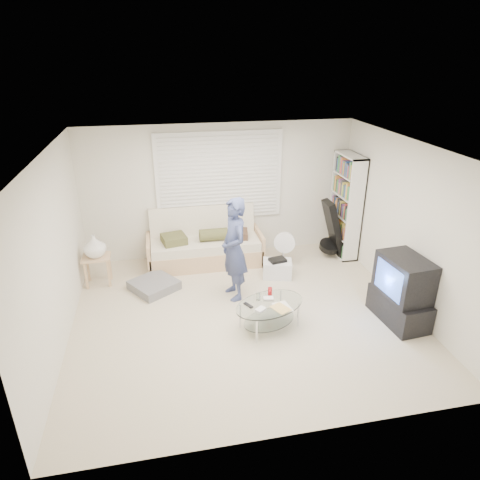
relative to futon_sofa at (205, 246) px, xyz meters
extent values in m
plane|color=beige|center=(0.35, -1.87, -0.34)|extent=(5.00, 5.00, 0.00)
cube|color=silver|center=(0.35, 0.38, 0.91)|extent=(5.00, 0.02, 2.50)
cube|color=silver|center=(0.35, -4.12, 0.91)|extent=(5.00, 0.02, 2.50)
cube|color=silver|center=(-2.15, -1.87, 0.91)|extent=(0.02, 4.50, 2.50)
cube|color=silver|center=(2.85, -1.87, 0.91)|extent=(0.02, 4.50, 2.50)
cube|color=white|center=(0.35, -1.87, 2.16)|extent=(5.00, 4.50, 0.02)
cube|color=white|center=(0.35, 0.35, 1.21)|extent=(2.32, 0.06, 1.62)
cube|color=black|center=(0.35, 0.33, 1.21)|extent=(2.20, 0.01, 1.50)
cube|color=silver|center=(0.35, 0.31, 1.21)|extent=(2.16, 0.04, 1.50)
cube|color=silver|center=(0.35, 0.33, 1.21)|extent=(2.32, 0.08, 1.62)
cube|color=tan|center=(0.00, -0.04, -0.17)|extent=(2.03, 0.81, 0.33)
cube|color=beige|center=(0.00, -0.06, 0.07)|extent=(1.95, 0.75, 0.16)
cube|color=beige|center=(0.00, 0.28, 0.38)|extent=(1.95, 0.23, 0.62)
cube|color=tan|center=(-1.02, -0.04, -0.05)|extent=(0.06, 0.81, 0.57)
cube|color=tan|center=(1.02, -0.04, -0.05)|extent=(0.06, 0.81, 0.57)
cube|color=brown|center=(-0.56, -0.09, 0.22)|extent=(0.48, 0.48, 0.14)
cylinder|color=brown|center=(0.15, -0.12, 0.26)|extent=(0.51, 0.22, 0.22)
cube|color=#402A20|center=(0.61, -0.06, 0.21)|extent=(0.42, 0.42, 0.12)
cube|color=slate|center=(-0.96, -0.83, -0.26)|extent=(0.91, 0.91, 0.15)
cube|color=tan|center=(-1.87, -0.46, 0.16)|extent=(0.45, 0.36, 0.04)
cube|color=tan|center=(-2.05, -0.60, -0.09)|extent=(0.04, 0.04, 0.49)
cube|color=tan|center=(-1.69, -0.60, -0.09)|extent=(0.04, 0.04, 0.49)
cube|color=tan|center=(-2.05, -0.32, -0.09)|extent=(0.04, 0.04, 0.49)
cube|color=tan|center=(-1.69, -0.32, -0.09)|extent=(0.04, 0.04, 0.49)
imported|color=white|center=(-1.87, -0.46, 0.37)|extent=(0.37, 0.37, 0.38)
cube|color=white|center=(2.68, -0.12, 0.64)|extent=(0.31, 0.82, 1.95)
cube|color=black|center=(2.43, -0.22, 0.24)|extent=(0.44, 0.40, 1.10)
cylinder|color=black|center=(2.38, -0.22, -0.13)|extent=(0.40, 0.41, 0.21)
cylinder|color=white|center=(1.40, -0.39, -0.32)|extent=(0.26, 0.26, 0.03)
cylinder|color=white|center=(1.40, -0.39, -0.15)|extent=(0.04, 0.04, 0.34)
cylinder|color=white|center=(1.40, -0.39, 0.12)|extent=(0.40, 0.27, 0.39)
cylinder|color=white|center=(1.40, -0.39, 0.12)|extent=(0.12, 0.10, 0.10)
cube|color=white|center=(1.17, -0.81, -0.19)|extent=(0.57, 0.46, 0.30)
cube|color=black|center=(1.17, -0.81, -0.01)|extent=(0.31, 0.25, 0.05)
cube|color=black|center=(2.55, -2.44, -0.13)|extent=(0.58, 0.97, 0.41)
cube|color=black|center=(2.55, -2.44, 0.38)|extent=(0.58, 0.82, 0.60)
cube|color=#4C76DE|center=(2.30, -2.46, 0.38)|extent=(0.07, 0.60, 0.46)
ellipsoid|color=silver|center=(0.64, -2.24, 0.04)|extent=(1.22, 1.00, 0.02)
ellipsoid|color=silver|center=(0.64, -2.24, -0.22)|extent=(0.93, 0.76, 0.01)
cylinder|color=silver|center=(0.38, -2.56, -0.16)|extent=(0.03, 0.03, 0.36)
cylinder|color=silver|center=(1.06, -2.30, -0.16)|extent=(0.03, 0.03, 0.36)
cylinder|color=silver|center=(0.23, -2.17, -0.16)|extent=(0.03, 0.03, 0.36)
cylinder|color=silver|center=(0.91, -1.91, -0.16)|extent=(0.03, 0.03, 0.36)
cube|color=white|center=(0.48, -2.38, 0.07)|extent=(0.17, 0.16, 0.04)
cube|color=white|center=(0.65, -2.13, 0.07)|extent=(0.16, 0.12, 0.04)
cylinder|color=silver|center=(0.51, -2.11, 0.11)|extent=(0.06, 0.06, 0.11)
cylinder|color=red|center=(0.71, -2.01, 0.11)|extent=(0.06, 0.06, 0.12)
cube|color=black|center=(0.34, -2.23, 0.07)|extent=(0.12, 0.16, 0.02)
cube|color=white|center=(0.80, -2.36, 0.06)|extent=(0.25, 0.32, 0.01)
cube|color=tan|center=(0.76, -2.40, 0.07)|extent=(0.28, 0.31, 0.01)
imported|color=#364A6F|center=(0.31, -1.30, 0.49)|extent=(0.50, 0.67, 1.66)
camera|label=1|loc=(-0.77, -7.18, 3.32)|focal=32.00mm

